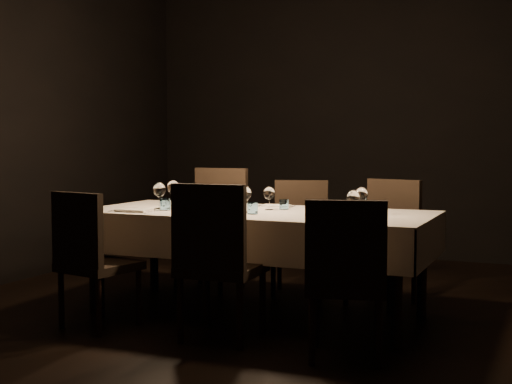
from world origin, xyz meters
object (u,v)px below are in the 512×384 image
at_px(chair_near_center, 217,256).
at_px(chair_near_right, 346,272).
at_px(chair_near_left, 90,254).
at_px(chair_far_left, 214,223).
at_px(chair_far_right, 386,235).
at_px(dining_table, 256,221).
at_px(chair_far_center, 300,231).

distance_m(chair_near_center, chair_near_right, 0.86).
bearing_deg(chair_near_left, chair_near_center, -164.93).
bearing_deg(chair_far_left, chair_near_center, -61.78).
bearing_deg(chair_near_left, chair_far_right, -124.38).
distance_m(chair_near_center, chair_far_right, 1.69).
bearing_deg(dining_table, chair_near_left, -136.78).
distance_m(dining_table, chair_far_right, 1.11).
bearing_deg(chair_near_left, dining_table, -125.32).
bearing_deg(chair_near_left, chair_far_left, -83.97).
bearing_deg(chair_far_center, chair_far_right, -19.70).
relative_size(dining_table, chair_near_left, 2.71).
bearing_deg(chair_near_center, chair_far_right, -117.89).
distance_m(chair_near_left, chair_far_center, 1.89).
bearing_deg(chair_near_right, dining_table, -56.54).
xyz_separation_m(chair_near_center, chair_far_left, (-0.77, 1.50, 0.01)).
bearing_deg(dining_table, chair_near_center, -85.73).
xyz_separation_m(chair_far_left, chair_far_right, (1.49, 0.03, -0.03)).
relative_size(dining_table, chair_far_left, 2.44).
relative_size(chair_far_center, chair_far_right, 0.97).
distance_m(chair_near_right, chair_far_center, 1.90).
distance_m(dining_table, chair_far_left, 1.04).
xyz_separation_m(chair_near_center, chair_far_center, (-0.03, 1.61, -0.03)).
bearing_deg(chair_far_left, chair_far_right, 2.28).
xyz_separation_m(chair_near_left, chair_far_left, (0.15, 1.56, 0.05)).
bearing_deg(chair_near_right, chair_near_left, -15.01).
xyz_separation_m(chair_near_right, chair_far_right, (-0.14, 1.60, 0.01)).
height_order(chair_near_center, chair_far_center, chair_near_center).
bearing_deg(chair_far_center, chair_near_center, -102.69).
height_order(chair_far_left, chair_far_right, chair_far_left).
relative_size(chair_near_right, chair_far_center, 1.00).
xyz_separation_m(chair_near_center, chair_far_right, (0.72, 1.53, -0.02)).
distance_m(chair_near_center, chair_far_center, 1.61).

